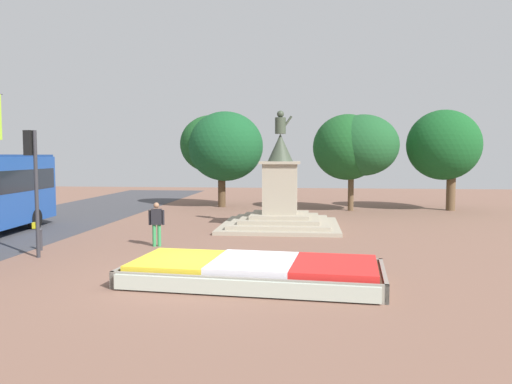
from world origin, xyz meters
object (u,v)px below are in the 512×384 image
Objects in this scene: statue_monument at (280,204)px; pedestrian_with_handbag at (157,221)px; flower_planter at (255,272)px; traffic_light_mid_block at (33,171)px; kerb_bollard_north at (41,239)px.

pedestrian_with_handbag is (-4.20, -5.25, -0.18)m from statue_monument.
flower_planter is 1.30× the size of statue_monument.
statue_monument is 10.81m from traffic_light_mid_block.
flower_planter is 4.33× the size of pedestrian_with_handbag.
statue_monument is at bearing 89.28° from flower_planter.
kerb_bollard_north is (-7.99, -6.42, -0.69)m from statue_monument.
statue_monument is 3.32× the size of pedestrian_with_handbag.
traffic_light_mid_block is 5.27× the size of kerb_bollard_north.
kerb_bollard_north is at bearing 111.97° from traffic_light_mid_block.
traffic_light_mid_block is (-7.40, 2.40, 2.53)m from flower_planter.
traffic_light_mid_block is 2.69m from kerb_bollard_north.
statue_monument is (0.13, 9.97, 0.83)m from flower_planter.
pedestrian_with_handbag is 4.00m from kerb_bollard_north.
flower_planter is at bearing -90.72° from statue_monument.
pedestrian_with_handbag is at bearing 17.15° from kerb_bollard_north.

